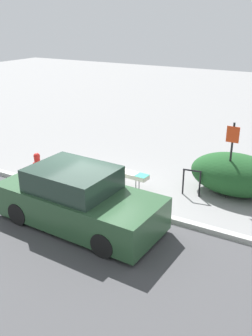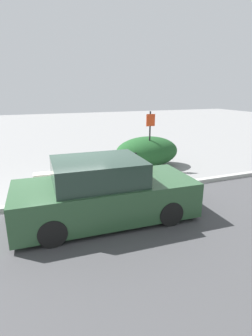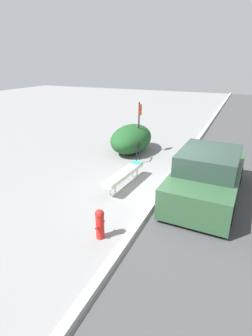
{
  "view_description": "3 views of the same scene",
  "coord_description": "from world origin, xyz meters",
  "px_view_note": "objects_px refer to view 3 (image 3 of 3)",
  "views": [
    {
      "loc": [
        5.87,
        -8.05,
        5.02
      ],
      "look_at": [
        0.95,
        0.44,
        1.03
      ],
      "focal_mm": 40.0,
      "sensor_mm": 36.0,
      "label": 1
    },
    {
      "loc": [
        -1.08,
        -7.03,
        3.08
      ],
      "look_at": [
        1.7,
        0.19,
        0.77
      ],
      "focal_mm": 28.0,
      "sensor_mm": 36.0,
      "label": 2
    },
    {
      "loc": [
        -7.12,
        -2.04,
        3.93
      ],
      "look_at": [
        -0.17,
        1.1,
        0.8
      ],
      "focal_mm": 28.0,
      "sensor_mm": 36.0,
      "label": 3
    }
  ],
  "objects_px": {
    "sign_post": "(139,124)",
    "parked_car_near": "(208,176)",
    "bike_rack": "(138,150)",
    "bench": "(124,174)",
    "fire_hydrant": "(100,223)"
  },
  "relations": [
    {
      "from": "sign_post",
      "to": "parked_car_near",
      "type": "height_order",
      "value": "sign_post"
    },
    {
      "from": "fire_hydrant",
      "to": "parked_car_near",
      "type": "relative_size",
      "value": 0.17
    },
    {
      "from": "bike_rack",
      "to": "fire_hydrant",
      "type": "height_order",
      "value": "bike_rack"
    },
    {
      "from": "bike_rack",
      "to": "sign_post",
      "type": "xyz_separation_m",
      "value": [
        0.98,
        0.36,
        0.88
      ]
    },
    {
      "from": "fire_hydrant",
      "to": "parked_car_near",
      "type": "xyz_separation_m",
      "value": [
        3.2,
        -1.96,
        0.28
      ]
    },
    {
      "from": "bench",
      "to": "sign_post",
      "type": "relative_size",
      "value": 0.98
    },
    {
      "from": "parked_car_near",
      "to": "sign_post",
      "type": "bearing_deg",
      "value": 51.79
    },
    {
      "from": "bench",
      "to": "fire_hydrant",
      "type": "distance_m",
      "value": 2.85
    },
    {
      "from": "bench",
      "to": "fire_hydrant",
      "type": "relative_size",
      "value": 2.94
    },
    {
      "from": "parked_car_near",
      "to": "fire_hydrant",
      "type": "bearing_deg",
      "value": 150.59
    },
    {
      "from": "sign_post",
      "to": "fire_hydrant",
      "type": "height_order",
      "value": "sign_post"
    },
    {
      "from": "fire_hydrant",
      "to": "parked_car_near",
      "type": "distance_m",
      "value": 3.76
    },
    {
      "from": "sign_post",
      "to": "parked_car_near",
      "type": "relative_size",
      "value": 0.52
    },
    {
      "from": "bike_rack",
      "to": "fire_hydrant",
      "type": "xyz_separation_m",
      "value": [
        -5.11,
        -1.09,
        -0.09
      ]
    },
    {
      "from": "bench",
      "to": "fire_hydrant",
      "type": "height_order",
      "value": "fire_hydrant"
    }
  ]
}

